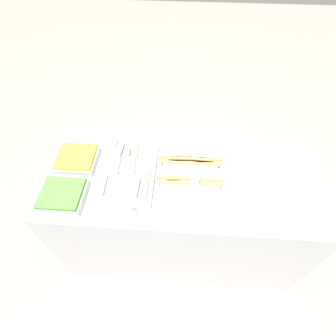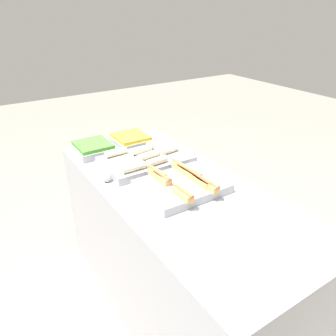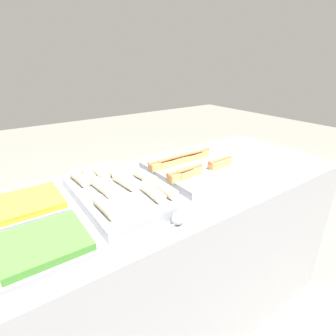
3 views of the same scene
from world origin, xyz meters
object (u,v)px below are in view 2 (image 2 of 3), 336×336
tray_hotdogs (183,184)px  tray_side_back (131,140)px  serving_spoon_near (106,177)px  tray_wraps (147,159)px  serving_spoon_far (190,154)px  tray_side_front (93,148)px

tray_hotdogs → tray_side_back: (-0.75, 0.06, -0.00)m
tray_side_back → serving_spoon_near: 0.57m
tray_wraps → serving_spoon_far: bearing=78.6°
serving_spoon_far → tray_wraps: bearing=-101.4°
tray_wraps → tray_side_front: tray_wraps is taller
tray_side_front → serving_spoon_far: tray_side_front is taller
tray_hotdogs → serving_spoon_far: size_ratio=2.02×
tray_side_front → serving_spoon_near: (0.42, -0.09, -0.01)m
tray_side_front → tray_side_back: 0.29m
tray_wraps → tray_side_front: (-0.35, -0.22, 0.00)m
tray_hotdogs → tray_side_front: size_ratio=1.72×
tray_side_front → serving_spoon_near: size_ratio=1.11×
tray_side_front → tray_wraps: bearing=32.4°
tray_side_front → tray_side_back: (0.00, 0.29, 0.00)m
tray_wraps → serving_spoon_far: size_ratio=2.48×
serving_spoon_near → tray_side_front: bearing=167.9°
tray_wraps → tray_side_back: 0.36m
tray_hotdogs → tray_wraps: size_ratio=0.81×
tray_side_back → serving_spoon_far: 0.48m
tray_side_back → serving_spoon_far: tray_side_back is taller
tray_side_front → tray_side_back: bearing=90.0°
tray_wraps → tray_side_back: size_ratio=2.12×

